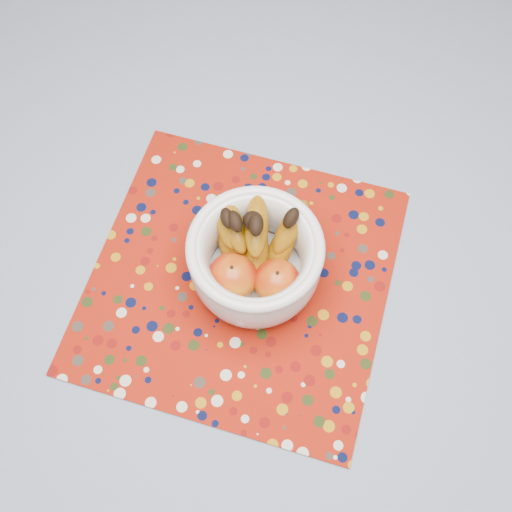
# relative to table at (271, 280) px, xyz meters

# --- Properties ---
(table) EXTENTS (1.20, 1.20, 0.75)m
(table) POSITION_rel_table_xyz_m (0.00, 0.00, 0.00)
(table) COLOR brown
(table) RESTS_ON ground
(tablecloth) EXTENTS (1.32, 1.32, 0.01)m
(tablecloth) POSITION_rel_table_xyz_m (0.00, 0.00, 0.08)
(tablecloth) COLOR slate
(tablecloth) RESTS_ON table
(placemat) EXTENTS (0.50, 0.50, 0.00)m
(placemat) POSITION_rel_table_xyz_m (-0.04, -0.04, 0.09)
(placemat) COLOR maroon
(placemat) RESTS_ON tablecloth
(fruit_bowl) EXTENTS (0.21, 0.21, 0.16)m
(fruit_bowl) POSITION_rel_table_xyz_m (-0.03, -0.03, 0.16)
(fruit_bowl) COLOR white
(fruit_bowl) RESTS_ON placemat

